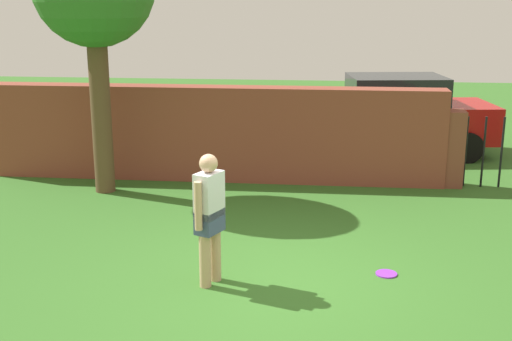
{
  "coord_description": "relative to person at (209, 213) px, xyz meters",
  "views": [
    {
      "loc": [
        0.57,
        -7.41,
        3.41
      ],
      "look_at": [
        -0.38,
        1.63,
        1.0
      ],
      "focal_mm": 46.63,
      "sensor_mm": 36.0,
      "label": 1
    }
  ],
  "objects": [
    {
      "name": "ground_plane",
      "position": [
        0.77,
        0.01,
        -0.9
      ],
      "size": [
        40.0,
        40.0,
        0.0
      ],
      "primitive_type": "plane",
      "color": "#336623"
    },
    {
      "name": "car",
      "position": [
        2.85,
        7.17,
        -0.04
      ],
      "size": [
        4.39,
        2.36,
        1.72
      ],
      "rotation": [
        0.0,
        0.0,
        3.28
      ],
      "color": "#A51111",
      "rests_on": "ground"
    },
    {
      "name": "brick_wall",
      "position": [
        -0.73,
        4.69,
        -0.01
      ],
      "size": [
        8.52,
        0.5,
        1.77
      ],
      "primitive_type": "cube",
      "color": "brown",
      "rests_on": "ground"
    },
    {
      "name": "frisbee_purple",
      "position": [
        2.16,
        0.48,
        -0.89
      ],
      "size": [
        0.27,
        0.27,
        0.02
      ],
      "primitive_type": "cylinder",
      "color": "purple",
      "rests_on": "ground"
    },
    {
      "name": "fence_gate",
      "position": [
        4.69,
        4.69,
        -0.2
      ],
      "size": [
        2.57,
        0.44,
        1.4
      ],
      "color": "brown",
      "rests_on": "ground"
    },
    {
      "name": "person",
      "position": [
        0.0,
        0.0,
        0.0
      ],
      "size": [
        0.35,
        0.5,
        1.62
      ],
      "rotation": [
        0.0,
        0.0,
        -1.99
      ],
      "color": "tan",
      "rests_on": "ground"
    }
  ]
}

